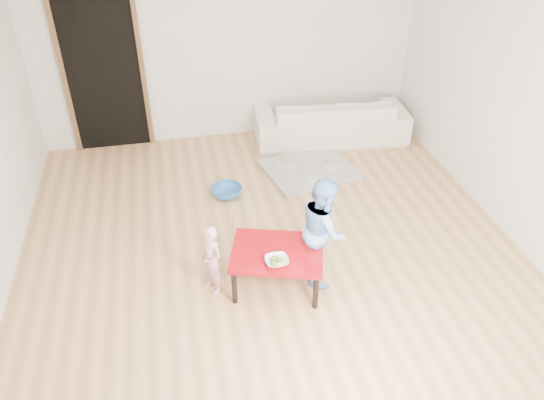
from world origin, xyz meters
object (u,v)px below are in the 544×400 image
object	(u,v)px
red_table	(277,268)
bowl	(277,261)
child_pink	(211,260)
child_blue	(323,229)
basin	(227,192)
sofa	(331,119)

from	to	relation	value
red_table	bowl	distance (m)	0.28
bowl	child_pink	xyz separation A→B (m)	(-0.55, 0.23, -0.09)
child_pink	child_blue	distance (m)	1.05
red_table	child_pink	distance (m)	0.61
red_table	child_blue	world-z (taller)	child_blue
red_table	child_pink	xyz separation A→B (m)	(-0.59, 0.07, 0.14)
red_table	bowl	size ratio (longest dim) A/B	4.04
basin	bowl	bearing A→B (deg)	-83.12
red_table	basin	size ratio (longest dim) A/B	2.25
sofa	child_pink	world-z (taller)	child_pink
child_blue	basin	size ratio (longest dim) A/B	2.91
red_table	bowl	world-z (taller)	bowl
sofa	red_table	size ratio (longest dim) A/B	2.50
bowl	child_blue	bearing A→B (deg)	25.71
bowl	child_blue	xyz separation A→B (m)	(0.49, 0.23, 0.10)
sofa	child_blue	world-z (taller)	child_blue
red_table	child_pink	bearing A→B (deg)	173.44
child_pink	basin	world-z (taller)	child_pink
sofa	child_blue	size ratio (longest dim) A/B	1.93
red_table	child_blue	bearing A→B (deg)	9.23
child_pink	child_blue	bearing A→B (deg)	58.19
bowl	child_blue	distance (m)	0.55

